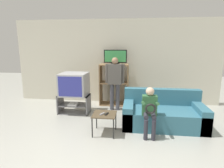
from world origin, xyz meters
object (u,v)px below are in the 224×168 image
object	(u,v)px
tv_stand	(74,104)
television_flat	(115,57)
snack_table	(104,116)
person_standing_adult	(115,79)
person_seated_child	(150,108)
remote_control_white	(102,114)
media_shelf	(114,84)
couch	(163,114)
television_main	(74,84)
remote_control_black	(107,114)

from	to	relation	value
tv_stand	television_flat	distance (m)	1.82
tv_stand	snack_table	world-z (taller)	tv_stand
tv_stand	person_standing_adult	xyz separation A→B (m)	(1.07, 0.38, 0.65)
television_flat	person_seated_child	xyz separation A→B (m)	(0.91, -1.96, -0.88)
person_standing_adult	remote_control_white	bearing A→B (deg)	-93.40
media_shelf	remote_control_white	xyz separation A→B (m)	(-0.01, -2.02, -0.20)
media_shelf	remote_control_white	size ratio (longest dim) A/B	8.73
couch	person_seated_child	bearing A→B (deg)	-122.90
television_flat	couch	world-z (taller)	television_flat
remote_control_white	person_seated_child	bearing A→B (deg)	32.45
snack_table	person_seated_child	world-z (taller)	person_seated_child
television_flat	couch	bearing A→B (deg)	-48.63
person_standing_adult	person_seated_child	xyz separation A→B (m)	(0.86, -1.44, -0.32)
television_main	person_seated_child	size ratio (longest dim) A/B	0.71
remote_control_black	person_standing_adult	world-z (taller)	person_standing_adult
snack_table	couch	xyz separation A→B (m)	(1.26, 0.58, -0.11)
television_main	remote_control_black	world-z (taller)	television_main
remote_control_black	person_standing_adult	distance (m)	1.59
television_main	television_flat	xyz separation A→B (m)	(1.01, 0.87, 0.66)
tv_stand	television_main	bearing A→B (deg)	51.24
television_flat	remote_control_white	size ratio (longest dim) A/B	4.76
television_flat	remote_control_black	xyz separation A→B (m)	(0.04, -2.03, -1.02)
tv_stand	couch	xyz separation A→B (m)	(2.28, -0.53, 0.02)
couch	person_standing_adult	bearing A→B (deg)	143.02
television_main	couch	size ratio (longest dim) A/B	0.39
media_shelf	remote_control_black	bearing A→B (deg)	-87.85
television_flat	remote_control_black	distance (m)	2.27
remote_control_black	remote_control_white	world-z (taller)	same
television_flat	remote_control_white	xyz separation A→B (m)	(-0.05, -2.04, -1.02)
media_shelf	television_flat	world-z (taller)	television_flat
tv_stand	person_standing_adult	world-z (taller)	person_standing_adult
tv_stand	snack_table	size ratio (longest dim) A/B	1.74
television_main	television_flat	world-z (taller)	television_flat
television_main	couch	xyz separation A→B (m)	(2.26, -0.55, -0.53)
media_shelf	person_standing_adult	distance (m)	0.56
tv_stand	remote_control_black	size ratio (longest dim) A/B	5.74
television_main	snack_table	xyz separation A→B (m)	(1.01, -1.14, -0.42)
tv_stand	television_main	distance (m)	0.55
media_shelf	couch	bearing A→B (deg)	-47.39
media_shelf	snack_table	world-z (taller)	media_shelf
television_flat	person_standing_adult	distance (m)	0.76
snack_table	remote_control_black	bearing A→B (deg)	-28.18
couch	person_standing_adult	size ratio (longest dim) A/B	1.21
television_main	remote_control_black	xyz separation A→B (m)	(1.05, -1.16, -0.36)
media_shelf	television_flat	distance (m)	0.82
remote_control_black	person_standing_adult	size ratio (longest dim) A/B	0.10
remote_control_black	remote_control_white	bearing A→B (deg)	-160.96
media_shelf	person_seated_child	size ratio (longest dim) A/B	1.28
media_shelf	person_standing_adult	world-z (taller)	person_standing_adult
remote_control_white	snack_table	bearing A→B (deg)	67.51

